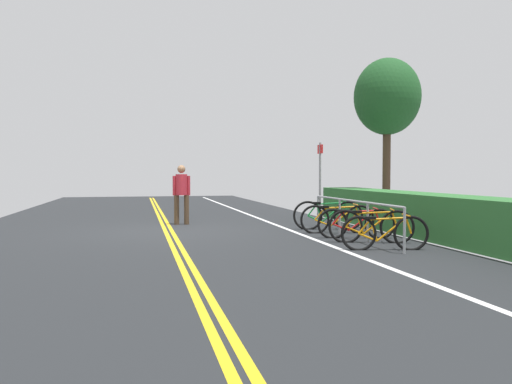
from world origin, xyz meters
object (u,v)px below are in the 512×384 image
object	(u,v)px
bicycle_4	(385,233)
tree_near_left	(387,98)
bike_rack	(353,210)
bicycle_3	(371,226)
bicycle_2	(356,223)
pedestrian	(181,190)
bicycle_0	(328,215)
sign_post_near	(320,176)
bicycle_1	(337,219)

from	to	relation	value
bicycle_4	tree_near_left	bearing A→B (deg)	152.81
bike_rack	bicycle_3	size ratio (longest dim) A/B	2.74
bicycle_2	pedestrian	xyz separation A→B (m)	(-3.92, -3.54, 0.63)
bike_rack	tree_near_left	world-z (taller)	tree_near_left
bicycle_0	pedestrian	bearing A→B (deg)	-120.87
bicycle_2	pedestrian	world-z (taller)	pedestrian
bicycle_2	sign_post_near	xyz separation A→B (m)	(-2.75, 0.15, 1.04)
bicycle_3	tree_near_left	size ratio (longest dim) A/B	0.33
bicycle_0	tree_near_left	bearing A→B (deg)	131.82
bicycle_3	tree_near_left	xyz separation A→B (m)	(-5.24, 3.01, 3.48)
bicycle_0	bicycle_4	distance (m)	3.57
bike_rack	bicycle_4	size ratio (longest dim) A/B	2.81
sign_post_near	bicycle_2	bearing A→B (deg)	-3.02
bike_rack	bicycle_4	world-z (taller)	bike_rack
sign_post_near	bicycle_0	bearing A→B (deg)	-7.63
bicycle_4	sign_post_near	bearing A→B (deg)	175.61
pedestrian	bicycle_0	bearing A→B (deg)	59.13
bicycle_0	sign_post_near	distance (m)	1.39
bicycle_3	bicycle_4	size ratio (longest dim) A/B	1.03
bicycle_1	bicycle_3	distance (m)	1.75
bicycle_0	pedestrian	size ratio (longest dim) A/B	1.05
bike_rack	bicycle_1	distance (m)	0.96
bicycle_3	bike_rack	bearing A→B (deg)	-176.86
bicycle_1	bicycle_2	xyz separation A→B (m)	(0.98, 0.05, -0.01)
bicycle_4	sign_post_near	world-z (taller)	sign_post_near
bicycle_1	bicycle_4	size ratio (longest dim) A/B	1.09
bicycle_1	sign_post_near	size ratio (longest dim) A/B	0.79
bicycle_2	tree_near_left	distance (m)	6.42
pedestrian	bike_rack	bearing A→B (deg)	42.00
sign_post_near	bike_rack	bearing A→B (deg)	-4.28
bicycle_0	bicycle_2	size ratio (longest dim) A/B	1.03
bicycle_3	bicycle_4	xyz separation A→B (m)	(0.99, -0.19, -0.02)
bicycle_4	sign_post_near	xyz separation A→B (m)	(-4.52, 0.35, 1.04)
bicycle_2	bicycle_0	bearing A→B (deg)	179.45
bike_rack	bicycle_2	xyz separation A→B (m)	(0.06, 0.06, -0.30)
bike_rack	bicycle_1	size ratio (longest dim) A/B	2.59
bicycle_2	pedestrian	distance (m)	5.32
bicycle_1	bicycle_4	xyz separation A→B (m)	(2.74, -0.15, -0.02)
bicycle_2	sign_post_near	world-z (taller)	sign_post_near
bicycle_4	tree_near_left	xyz separation A→B (m)	(-6.23, 3.20, 3.50)
bicycle_1	tree_near_left	size ratio (longest dim) A/B	0.35
bicycle_1	sign_post_near	bearing A→B (deg)	173.62
pedestrian	sign_post_near	xyz separation A→B (m)	(1.17, 3.68, 0.41)
bicycle_1	bicycle_2	distance (m)	0.98
bicycle_2	bicycle_4	world-z (taller)	bicycle_2
bicycle_2	bicycle_4	distance (m)	1.78
bike_rack	pedestrian	distance (m)	5.21
bicycle_0	bicycle_4	xyz separation A→B (m)	(3.56, -0.22, -0.04)
bicycle_4	bicycle_1	bearing A→B (deg)	176.90
bicycle_1	pedestrian	size ratio (longest dim) A/B	1.07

